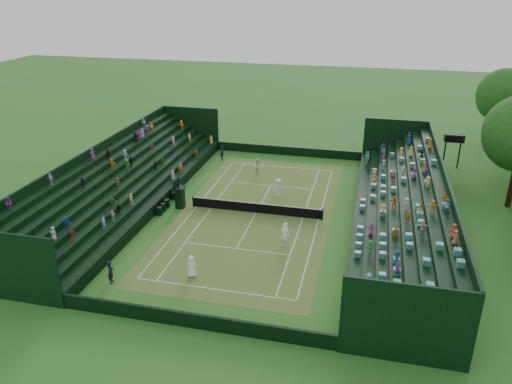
{
  "coord_description": "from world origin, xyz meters",
  "views": [
    {
      "loc": [
        9.07,
        -38.1,
        18.89
      ],
      "look_at": [
        0.0,
        0.0,
        2.0
      ],
      "focal_mm": 35.0,
      "sensor_mm": 36.0,
      "label": 1
    }
  ],
  "objects_px": {
    "tennis_net": "(256,208)",
    "player_far_east": "(279,188)",
    "umpire_chair": "(180,195)",
    "player_near_west": "(192,266)",
    "player_far_west": "(258,166)",
    "player_near_east": "(285,234)"
  },
  "relations": [
    {
      "from": "player_near_west",
      "to": "player_far_west",
      "type": "xyz_separation_m",
      "value": [
        -0.1,
        20.09,
        0.01
      ]
    },
    {
      "from": "player_far_east",
      "to": "tennis_net",
      "type": "bearing_deg",
      "value": -147.25
    },
    {
      "from": "umpire_chair",
      "to": "player_far_west",
      "type": "xyz_separation_m",
      "value": [
        4.79,
        9.77,
        -0.41
      ]
    },
    {
      "from": "player_far_east",
      "to": "player_far_west",
      "type": "bearing_deg",
      "value": 80.83
    },
    {
      "from": "tennis_net",
      "to": "player_far_east",
      "type": "height_order",
      "value": "player_far_east"
    },
    {
      "from": "player_far_east",
      "to": "player_near_west",
      "type": "bearing_deg",
      "value": -142.81
    },
    {
      "from": "player_near_west",
      "to": "player_far_east",
      "type": "xyz_separation_m",
      "value": [
        3.15,
        14.83,
        0.06
      ]
    },
    {
      "from": "player_far_west",
      "to": "player_far_east",
      "type": "relative_size",
      "value": 0.94
    },
    {
      "from": "player_near_west",
      "to": "umpire_chair",
      "type": "bearing_deg",
      "value": -86.45
    },
    {
      "from": "tennis_net",
      "to": "player_far_west",
      "type": "height_order",
      "value": "player_far_west"
    },
    {
      "from": "tennis_net",
      "to": "player_near_east",
      "type": "bearing_deg",
      "value": -55.82
    },
    {
      "from": "tennis_net",
      "to": "umpire_chair",
      "type": "distance_m",
      "value": 6.89
    },
    {
      "from": "player_near_west",
      "to": "player_far_east",
      "type": "height_order",
      "value": "player_far_east"
    },
    {
      "from": "tennis_net",
      "to": "player_near_west",
      "type": "xyz_separation_m",
      "value": [
        -1.95,
        -10.76,
        0.28
      ]
    },
    {
      "from": "umpire_chair",
      "to": "player_far_west",
      "type": "relative_size",
      "value": 1.76
    },
    {
      "from": "umpire_chair",
      "to": "player_far_east",
      "type": "relative_size",
      "value": 1.66
    },
    {
      "from": "umpire_chair",
      "to": "player_far_east",
      "type": "bearing_deg",
      "value": 29.3
    },
    {
      "from": "umpire_chair",
      "to": "player_far_east",
      "type": "xyz_separation_m",
      "value": [
        8.04,
        4.51,
        -0.36
      ]
    },
    {
      "from": "umpire_chair",
      "to": "tennis_net",
      "type": "bearing_deg",
      "value": 3.7
    },
    {
      "from": "umpire_chair",
      "to": "player_near_east",
      "type": "bearing_deg",
      "value": -24.5
    },
    {
      "from": "tennis_net",
      "to": "player_far_east",
      "type": "relative_size",
      "value": 6.72
    },
    {
      "from": "player_near_west",
      "to": "player_far_east",
      "type": "relative_size",
      "value": 0.93
    }
  ]
}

